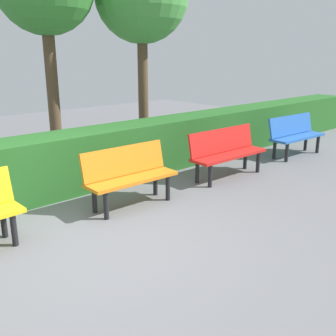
# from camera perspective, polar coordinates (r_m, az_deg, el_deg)

# --- Properties ---
(ground_plane) EXTENTS (20.72, 20.72, 0.00)m
(ground_plane) POSITION_cam_1_polar(r_m,az_deg,el_deg) (4.86, -10.96, -10.26)
(ground_plane) COLOR slate
(bench_blue) EXTENTS (1.49, 0.54, 0.86)m
(bench_blue) POSITION_cam_1_polar(r_m,az_deg,el_deg) (8.91, 17.98, 4.79)
(bench_blue) COLOR blue
(bench_blue) RESTS_ON ground_plane
(bench_red) EXTENTS (1.61, 0.50, 0.86)m
(bench_red) POSITION_cam_1_polar(r_m,az_deg,el_deg) (7.06, 8.50, 2.54)
(bench_red) COLOR red
(bench_red) RESTS_ON ground_plane
(bench_orange) EXTENTS (1.40, 0.50, 0.86)m
(bench_orange) POSITION_cam_1_polar(r_m,az_deg,el_deg) (5.68, -5.67, -0.82)
(bench_orange) COLOR orange
(bench_orange) RESTS_ON ground_plane
(hedge_row) EXTENTS (16.72, 0.77, 0.93)m
(hedge_row) POSITION_cam_1_polar(r_m,az_deg,el_deg) (6.63, -11.76, 1.33)
(hedge_row) COLOR #266023
(hedge_row) RESTS_ON ground_plane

